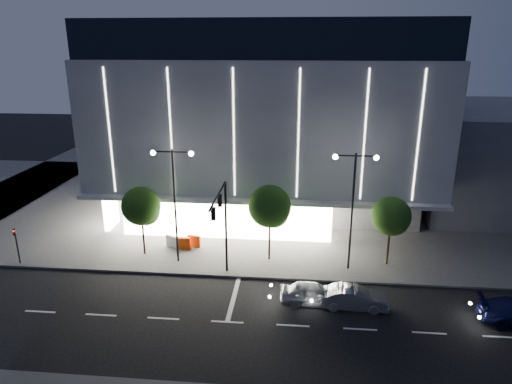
{
  "coord_description": "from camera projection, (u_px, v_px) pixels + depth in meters",
  "views": [
    {
      "loc": [
        5.99,
        -25.23,
        16.2
      ],
      "look_at": [
        2.79,
        8.91,
        5.0
      ],
      "focal_mm": 32.0,
      "sensor_mm": 36.0,
      "label": 1
    }
  ],
  "objects": [
    {
      "name": "street_lamp_west",
      "position": [
        174.0,
        190.0,
        33.54
      ],
      "size": [
        3.16,
        0.36,
        9.0
      ],
      "color": "black",
      "rests_on": "ground"
    },
    {
      "name": "car_lead",
      "position": [
        313.0,
        294.0,
        29.6
      ],
      "size": [
        4.3,
        1.78,
        1.46
      ],
      "primitive_type": "imported",
      "rotation": [
        0.0,
        0.0,
        1.59
      ],
      "color": "#9A9BA1",
      "rests_on": "ground"
    },
    {
      "name": "tree_mid",
      "position": [
        270.0,
        209.0,
        34.38
      ],
      "size": [
        3.25,
        3.25,
        6.15
      ],
      "color": "black",
      "rests_on": "ground"
    },
    {
      "name": "museum",
      "position": [
        270.0,
        113.0,
        47.4
      ],
      "size": [
        30.0,
        25.8,
        18.0
      ],
      "color": "#4C4C51",
      "rests_on": "ground"
    },
    {
      "name": "traffic_mast",
      "position": [
        222.0,
        216.0,
        30.95
      ],
      "size": [
        0.33,
        5.89,
        7.07
      ],
      "color": "black",
      "rests_on": "ground"
    },
    {
      "name": "street_lamp_east",
      "position": [
        353.0,
        195.0,
        32.38
      ],
      "size": [
        3.16,
        0.36,
        9.0
      ],
      "color": "black",
      "rests_on": "ground"
    },
    {
      "name": "sidewalk_museum",
      "position": [
        288.0,
        193.0,
        51.69
      ],
      "size": [
        70.0,
        40.0,
        0.15
      ],
      "primitive_type": "cube",
      "color": "#474747",
      "rests_on": "ground"
    },
    {
      "name": "barrier_c",
      "position": [
        194.0,
        241.0,
        37.65
      ],
      "size": [
        1.13,
        0.47,
        1.0
      ],
      "primitive_type": "cube",
      "rotation": [
        0.0,
        0.0,
        -0.21
      ],
      "color": "#CE460B",
      "rests_on": "sidewalk_museum"
    },
    {
      "name": "tree_right",
      "position": [
        391.0,
        218.0,
        33.72
      ],
      "size": [
        2.91,
        2.91,
        5.51
      ],
      "color": "black",
      "rests_on": "ground"
    },
    {
      "name": "barrier_b",
      "position": [
        172.0,
        241.0,
        37.61
      ],
      "size": [
        1.1,
        0.68,
        1.0
      ],
      "primitive_type": "cube",
      "rotation": [
        0.0,
        0.0,
        -0.43
      ],
      "color": "white",
      "rests_on": "sidewalk_museum"
    },
    {
      "name": "barrier_a",
      "position": [
        183.0,
        243.0,
        37.21
      ],
      "size": [
        1.12,
        0.35,
        1.0
      ],
      "primitive_type": "cube",
      "rotation": [
        0.0,
        0.0,
        0.09
      ],
      "color": "#FF480E",
      "rests_on": "sidewalk_museum"
    },
    {
      "name": "car_second",
      "position": [
        354.0,
        298.0,
        29.15
      ],
      "size": [
        4.35,
        1.65,
        1.42
      ],
      "primitive_type": "imported",
      "rotation": [
        0.0,
        0.0,
        1.53
      ],
      "color": "#9D9FA4",
      "rests_on": "ground"
    },
    {
      "name": "ground",
      "position": [
        200.0,
        307.0,
        29.44
      ],
      "size": [
        160.0,
        160.0,
        0.0
      ],
      "primitive_type": "plane",
      "color": "black",
      "rests_on": "ground"
    },
    {
      "name": "ped_signal_far",
      "position": [
        17.0,
        242.0,
        34.45
      ],
      "size": [
        0.22,
        0.24,
        3.0
      ],
      "color": "black",
      "rests_on": "ground"
    },
    {
      "name": "tree_left",
      "position": [
        141.0,
        208.0,
        35.36
      ],
      "size": [
        3.02,
        3.02,
        5.72
      ],
      "color": "black",
      "rests_on": "ground"
    },
    {
      "name": "annex_building",
      "position": [
        487.0,
        154.0,
        48.29
      ],
      "size": [
        16.0,
        20.0,
        10.0
      ],
      "primitive_type": "cube",
      "color": "#4C4C51",
      "rests_on": "ground"
    }
  ]
}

